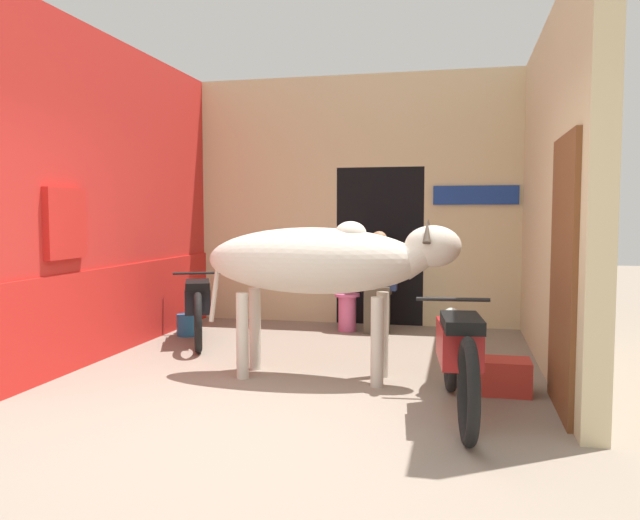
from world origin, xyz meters
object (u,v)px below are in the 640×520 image
object	(u,v)px
plastic_stool	(347,311)
cow	(323,263)
crate	(503,376)
bucket	(188,325)
motorcycle_far	(198,304)
motorcycle_near	(458,353)
shopkeeper_seated	(378,279)

from	to	relation	value
plastic_stool	cow	bearing A→B (deg)	-85.23
crate	plastic_stool	bearing A→B (deg)	125.69
bucket	crate	bearing A→B (deg)	-25.41
motorcycle_far	plastic_stool	size ratio (longest dim) A/B	3.67
motorcycle_near	plastic_stool	distance (m)	3.33
cow	motorcycle_far	distance (m)	2.24
shopkeeper_seated	bucket	xyz separation A→B (m)	(-2.21, -0.73, -0.53)
shopkeeper_seated	plastic_stool	xyz separation A→B (m)	(-0.39, -0.02, -0.41)
bucket	motorcycle_far	bearing A→B (deg)	-47.68
plastic_stool	bucket	world-z (taller)	plastic_stool
plastic_stool	bucket	bearing A→B (deg)	-158.64
crate	bucket	xyz separation A→B (m)	(-3.54, 1.68, -0.01)
motorcycle_far	cow	bearing A→B (deg)	-35.76
cow	motorcycle_far	bearing A→B (deg)	144.24
plastic_stool	crate	world-z (taller)	plastic_stool
shopkeeper_seated	bucket	world-z (taller)	shopkeeper_seated
motorcycle_near	bucket	distance (m)	3.95
motorcycle_far	shopkeeper_seated	size ratio (longest dim) A/B	1.38
plastic_stool	crate	bearing A→B (deg)	-54.31
plastic_stool	crate	distance (m)	2.95
crate	shopkeeper_seated	bearing A→B (deg)	118.96
motorcycle_near	motorcycle_far	size ratio (longest dim) A/B	1.10
motorcycle_near	crate	distance (m)	0.79
cow	plastic_stool	xyz separation A→B (m)	(-0.19, 2.26, -0.78)
crate	bucket	distance (m)	3.92
motorcycle_far	shopkeeper_seated	xyz separation A→B (m)	(1.95, 1.02, 0.23)
bucket	motorcycle_near	bearing A→B (deg)	-35.98
cow	crate	bearing A→B (deg)	-5.10
bucket	cow	bearing A→B (deg)	-37.56
motorcycle_far	crate	xyz separation A→B (m)	(3.28, -1.40, -0.29)
crate	motorcycle_far	bearing A→B (deg)	156.94
cow	shopkeeper_seated	xyz separation A→B (m)	(0.20, 2.28, -0.38)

